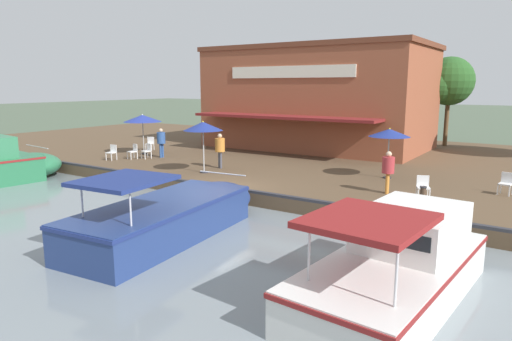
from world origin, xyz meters
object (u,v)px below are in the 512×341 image
at_px(cafe_chair_far_corner_seat, 133,151).
at_px(tree_behind_restaurant, 447,83).
at_px(patio_umbrella_near_quay_edge, 389,133).
at_px(motorboat_outer_channel, 405,260).
at_px(cafe_chair_mid_patio, 147,150).
at_px(person_at_quay_edge, 220,146).
at_px(cafe_chair_beside_entrance, 506,182).
at_px(mooring_post, 422,201).
at_px(waterfront_restaurant, 318,98).
at_px(motorboat_nearest_quay, 177,213).
at_px(cafe_chair_back_row_seat, 150,143).
at_px(cafe_chair_under_first_umbrella, 112,152).
at_px(patio_umbrella_back_row, 203,126).
at_px(patio_umbrella_mid_patio_left, 142,118).
at_px(person_mid_patio, 388,167).
at_px(cafe_chair_facing_river, 423,186).
at_px(person_near_entrance, 161,139).

relative_size(cafe_chair_far_corner_seat, tree_behind_restaurant, 0.14).
relative_size(patio_umbrella_near_quay_edge, cafe_chair_far_corner_seat, 2.68).
relative_size(motorboat_outer_channel, tree_behind_restaurant, 1.19).
relative_size(cafe_chair_mid_patio, person_at_quay_edge, 0.49).
bearing_deg(cafe_chair_mid_patio, cafe_chair_beside_entrance, 94.38).
relative_size(cafe_chair_far_corner_seat, mooring_post, 0.86).
bearing_deg(mooring_post, waterfront_restaurant, -142.75).
bearing_deg(motorboat_nearest_quay, cafe_chair_back_row_seat, -130.63).
bearing_deg(cafe_chair_under_first_umbrella, tree_behind_restaurant, 139.86).
height_order(patio_umbrella_back_row, cafe_chair_beside_entrance, patio_umbrella_back_row).
bearing_deg(patio_umbrella_near_quay_edge, cafe_chair_back_row_seat, -91.80).
relative_size(patio_umbrella_back_row, cafe_chair_back_row_seat, 2.92).
relative_size(patio_umbrella_mid_patio_left, person_mid_patio, 1.47).
bearing_deg(motorboat_nearest_quay, mooring_post, 123.46).
distance_m(person_at_quay_edge, person_mid_patio, 8.83).
xyz_separation_m(waterfront_restaurant, patio_umbrella_near_quay_edge, (8.07, 7.43, -1.28)).
height_order(patio_umbrella_back_row, motorboat_nearest_quay, patio_umbrella_back_row).
distance_m(waterfront_restaurant, patio_umbrella_back_row, 11.70).
relative_size(patio_umbrella_mid_patio_left, cafe_chair_back_row_seat, 2.86).
distance_m(patio_umbrella_mid_patio_left, mooring_post, 18.28).
bearing_deg(mooring_post, tree_behind_restaurant, -170.20).
bearing_deg(person_mid_patio, patio_umbrella_mid_patio_left, -97.26).
bearing_deg(person_mid_patio, mooring_post, 37.06).
bearing_deg(waterfront_restaurant, mooring_post, 37.25).
relative_size(patio_umbrella_back_row, mooring_post, 2.50).
xyz_separation_m(cafe_chair_facing_river, person_near_entrance, (-1.71, -15.15, 0.58)).
relative_size(patio_umbrella_mid_patio_left, patio_umbrella_back_row, 0.98).
height_order(patio_umbrella_mid_patio_left, patio_umbrella_near_quay_edge, patio_umbrella_mid_patio_left).
bearing_deg(patio_umbrella_mid_patio_left, person_at_quay_edge, 79.69).
distance_m(patio_umbrella_near_quay_edge, motorboat_outer_channel, 10.81).
bearing_deg(person_mid_patio, motorboat_outer_channel, 20.73).
relative_size(patio_umbrella_near_quay_edge, person_at_quay_edge, 1.30).
bearing_deg(cafe_chair_under_first_umbrella, cafe_chair_beside_entrance, 98.47).
bearing_deg(cafe_chair_beside_entrance, cafe_chair_far_corner_seat, -84.01).
distance_m(patio_umbrella_back_row, cafe_chair_beside_entrance, 13.01).
bearing_deg(cafe_chair_facing_river, person_mid_patio, -94.01).
bearing_deg(tree_behind_restaurant, cafe_chair_back_row_seat, -50.10).
bearing_deg(cafe_chair_under_first_umbrella, cafe_chair_facing_river, 91.65).
bearing_deg(person_near_entrance, tree_behind_restaurant, 139.42).
bearing_deg(mooring_post, person_near_entrance, -104.92).
bearing_deg(motorboat_outer_channel, patio_umbrella_back_row, -119.53).
height_order(person_near_entrance, motorboat_outer_channel, motorboat_outer_channel).
xyz_separation_m(patio_umbrella_mid_patio_left, person_mid_patio, (2.00, 15.67, -1.14)).
xyz_separation_m(patio_umbrella_back_row, cafe_chair_beside_entrance, (-2.96, 12.54, -1.75)).
xyz_separation_m(cafe_chair_back_row_seat, cafe_chair_beside_entrance, (1.11, 20.46, 0.00)).
bearing_deg(waterfront_restaurant, patio_umbrella_back_row, -1.58).
relative_size(cafe_chair_facing_river, cafe_chair_beside_entrance, 1.00).
bearing_deg(person_mid_patio, cafe_chair_back_row_seat, -101.58).
height_order(cafe_chair_mid_patio, cafe_chair_facing_river, same).
distance_m(waterfront_restaurant, cafe_chair_mid_patio, 11.99).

